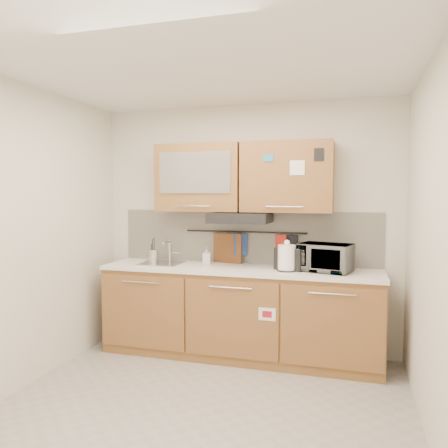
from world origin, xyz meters
The scene contains 21 objects.
floor centered at (0.00, 0.00, 0.00)m, with size 3.20×3.20×0.00m, color #9E9993.
ceiling centered at (0.00, 0.00, 2.60)m, with size 3.20×3.20×0.00m, color white.
wall_back centered at (0.00, 1.50, 1.30)m, with size 3.20×3.20×0.00m, color silver.
wall_left centered at (-1.60, 0.00, 1.30)m, with size 3.00×3.00×0.00m, color silver.
wall_right centered at (1.60, 0.00, 1.30)m, with size 3.00×3.00×0.00m, color silver.
base_cabinet centered at (0.00, 1.19, 0.41)m, with size 2.80×0.64×0.88m.
countertop centered at (0.00, 1.19, 0.90)m, with size 2.82×0.62×0.04m, color white.
backsplash centered at (0.00, 1.49, 1.20)m, with size 2.80×0.02×0.56m, color silver.
upper_cabinets centered at (0.00, 1.32, 1.83)m, with size 1.82×0.37×0.70m.
range_hood centered at (0.00, 1.25, 1.42)m, with size 0.60×0.46×0.10m, color black.
sink centered at (-0.85, 1.21, 0.92)m, with size 0.42×0.40×0.26m.
utensil_rail centered at (0.00, 1.45, 1.26)m, with size 0.02×0.02×1.30m, color black.
utensil_crock centered at (-0.98, 1.27, 0.99)m, with size 0.14×0.14×0.27m.
kettle centered at (0.49, 1.13, 1.04)m, with size 0.22×0.19×0.30m.
toaster centered at (0.52, 1.20, 1.03)m, with size 0.33×0.26×0.22m.
microwave centered at (0.85, 1.21, 1.05)m, with size 0.48×0.33×0.27m, color #999999.
soap_bottle centered at (-0.38, 1.31, 1.01)m, with size 0.08×0.08×0.18m, color #999999.
cutting_board centered at (-0.19, 1.44, 1.03)m, with size 0.33×0.02×0.41m, color brown.
oven_mitt centered at (-0.05, 1.44, 1.13)m, with size 0.14×0.03×0.23m, color navy.
dark_pouch centered at (0.50, 1.44, 1.14)m, with size 0.12×0.04×0.19m, color black.
pot_holder centered at (0.39, 1.44, 1.16)m, with size 0.12×0.02×0.15m, color red.
Camera 1 is at (1.08, -3.05, 1.66)m, focal length 35.00 mm.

